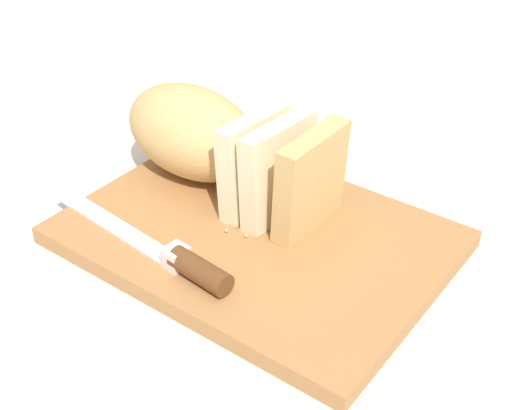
{
  "coord_description": "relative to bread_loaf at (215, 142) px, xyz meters",
  "views": [
    {
      "loc": [
        0.35,
        -0.46,
        0.44
      ],
      "look_at": [
        0.0,
        0.0,
        0.05
      ],
      "focal_mm": 49.72,
      "sensor_mm": 36.0,
      "label": 1
    }
  ],
  "objects": [
    {
      "name": "crumb_stray_left",
      "position": [
        0.03,
        -0.0,
        -0.05
      ],
      "size": [
        0.01,
        0.01,
        0.01
      ],
      "primitive_type": "sphere",
      "color": "tan",
      "rests_on": "cutting_board"
    },
    {
      "name": "ground_plane",
      "position": [
        0.09,
        -0.04,
        -0.07
      ],
      "size": [
        3.0,
        3.0,
        0.0
      ],
      "primitive_type": "plane",
      "color": "beige"
    },
    {
      "name": "bread_loaf",
      "position": [
        0.0,
        0.0,
        0.0
      ],
      "size": [
        0.26,
        0.11,
        0.1
      ],
      "rotation": [
        0.0,
        0.0,
        -0.04
      ],
      "color": "tan",
      "rests_on": "cutting_board"
    },
    {
      "name": "cutting_board",
      "position": [
        0.09,
        -0.04,
        -0.06
      ],
      "size": [
        0.37,
        0.27,
        0.02
      ],
      "primitive_type": "cube",
      "rotation": [
        0.0,
        0.0,
        0.01
      ],
      "color": "#9E6B3D",
      "rests_on": "ground_plane"
    },
    {
      "name": "bread_knife",
      "position": [
        0.07,
        -0.14,
        -0.04
      ],
      "size": [
        0.25,
        0.04,
        0.02
      ],
      "rotation": [
        0.0,
        0.0,
        3.06
      ],
      "color": "silver",
      "rests_on": "cutting_board"
    },
    {
      "name": "crumb_near_knife",
      "position": [
        0.07,
        -0.07,
        -0.05
      ],
      "size": [
        0.0,
        0.0,
        0.0
      ],
      "primitive_type": "sphere",
      "color": "tan",
      "rests_on": "cutting_board"
    },
    {
      "name": "crumb_near_loaf",
      "position": [
        0.09,
        -0.06,
        -0.05
      ],
      "size": [
        0.0,
        0.0,
        0.0
      ],
      "primitive_type": "sphere",
      "color": "tan",
      "rests_on": "cutting_board"
    }
  ]
}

